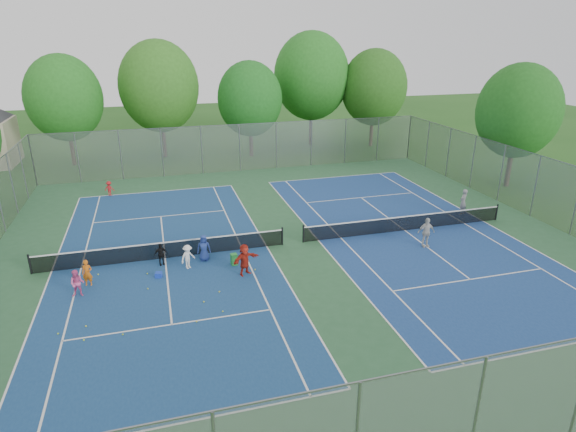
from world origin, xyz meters
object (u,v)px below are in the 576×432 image
at_px(net_left, 164,251).
at_px(ball_crate, 159,275).
at_px(instructor, 463,202).
at_px(net_right, 405,224).
at_px(ball_hopper, 234,260).

distance_m(net_left, ball_crate, 2.11).
xyz_separation_m(net_left, instructor, (18.91, 1.46, 0.41)).
relative_size(net_right, ball_hopper, 21.10).
distance_m(net_right, ball_crate, 14.53).
bearing_deg(ball_hopper, ball_crate, -175.11).
distance_m(net_right, instructor, 5.14).
relative_size(net_right, ball_crate, 42.62).
relative_size(ball_crate, instructor, 0.17).
distance_m(ball_crate, ball_hopper, 3.77).
height_order(net_left, ball_hopper, net_left).
relative_size(net_left, ball_hopper, 21.10).
bearing_deg(net_left, net_right, 0.00).
relative_size(ball_crate, ball_hopper, 0.50).
xyz_separation_m(net_right, ball_hopper, (-10.63, -1.73, -0.15)).
distance_m(ball_crate, instructor, 19.62).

